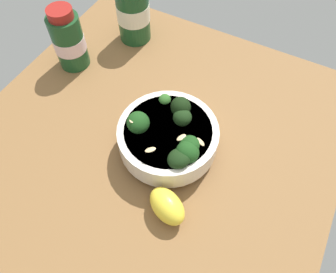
{
  "coord_description": "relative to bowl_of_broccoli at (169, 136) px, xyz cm",
  "views": [
    {
      "loc": [
        -29.27,
        -18.59,
        52.54
      ],
      "look_at": [
        -1.24,
        -3.74,
        4.0
      ],
      "focal_mm": 34.63,
      "sensor_mm": 36.0,
      "label": 1
    }
  ],
  "objects": [
    {
      "name": "lemon_wedge",
      "position": [
        -11.07,
        -5.54,
        -1.69
      ],
      "size": [
        7.13,
        8.46,
        5.03
      ],
      "primitive_type": "ellipsoid",
      "rotation": [
        0.0,
        0.0,
        4.29
      ],
      "color": "yellow",
      "rests_on": "ground_plane"
    },
    {
      "name": "bottle_tall",
      "position": [
        10.31,
        29.45,
        2.23
      ],
      "size": [
        6.79,
        6.79,
        13.96
      ],
      "color": "#194723",
      "rests_on": "ground_plane"
    },
    {
      "name": "bowl_of_broccoli",
      "position": [
        0.0,
        0.0,
        0.0
      ],
      "size": [
        17.93,
        17.93,
        9.91
      ],
      "color": "silver",
      "rests_on": "ground_plane"
    },
    {
      "name": "ground_plane",
      "position": [
        1.27,
        3.91,
        -6.25
      ],
      "size": [
        68.93,
        68.93,
        4.08
      ],
      "primitive_type": "cube",
      "color": "brown"
    },
    {
      "name": "bottle_short",
      "position": [
        24.25,
        21.87,
        2.77
      ],
      "size": [
        7.5,
        7.5,
        15.17
      ],
      "color": "#194723",
      "rests_on": "ground_plane"
    }
  ]
}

